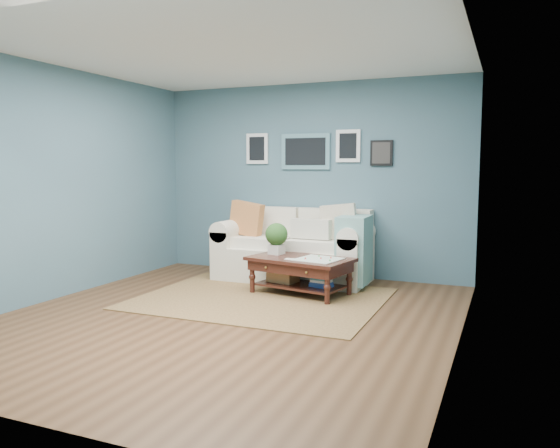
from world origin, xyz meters
The scene contains 4 objects.
room_shell centered at (0.00, 0.06, 1.36)m, with size 5.00×5.02×2.70m.
area_rug centered at (-0.01, 0.86, 0.01)m, with size 2.75×2.20×0.01m, color brown.
loveseat centered at (0.03, 2.03, 0.44)m, with size 2.10×0.95×1.08m.
coffee_table centered at (0.26, 1.28, 0.37)m, with size 1.32×0.92×0.84m.
Camera 1 is at (2.61, -4.80, 1.54)m, focal length 35.00 mm.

